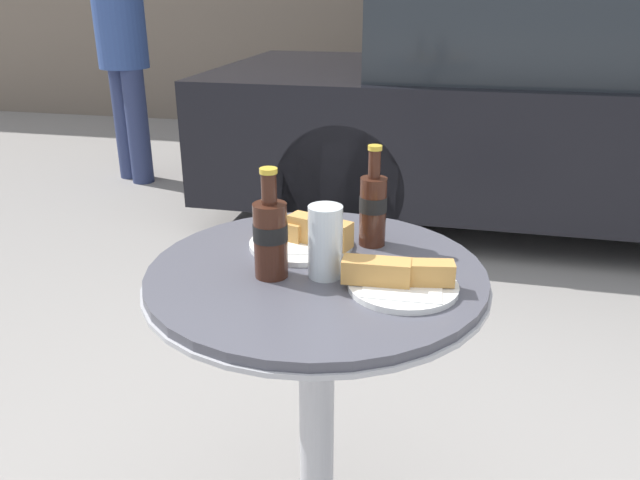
# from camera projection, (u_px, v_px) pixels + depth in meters

# --- Properties ---
(bistro_table) EXTENTS (0.72, 0.72, 0.77)m
(bistro_table) POSITION_uv_depth(u_px,v_px,m) (316.00, 339.00, 1.37)
(bistro_table) COLOR #B7B7BC
(bistro_table) RESTS_ON ground_plane
(cola_bottle_left) EXTENTS (0.06, 0.06, 0.23)m
(cola_bottle_left) POSITION_uv_depth(u_px,v_px,m) (373.00, 207.00, 1.39)
(cola_bottle_left) COLOR #3D1E14
(cola_bottle_left) RESTS_ON bistro_table
(cola_bottle_right) EXTENTS (0.07, 0.07, 0.23)m
(cola_bottle_right) POSITION_uv_depth(u_px,v_px,m) (270.00, 235.00, 1.24)
(cola_bottle_right) COLOR #3D1E14
(cola_bottle_right) RESTS_ON bistro_table
(drinking_glass) EXTENTS (0.07, 0.07, 0.15)m
(drinking_glass) POSITION_uv_depth(u_px,v_px,m) (325.00, 245.00, 1.24)
(drinking_glass) COLOR black
(drinking_glass) RESTS_ON bistro_table
(lunch_plate_near) EXTENTS (0.23, 0.22, 0.06)m
(lunch_plate_near) POSITION_uv_depth(u_px,v_px,m) (400.00, 280.00, 1.21)
(lunch_plate_near) COLOR white
(lunch_plate_near) RESTS_ON bistro_table
(lunch_plate_far) EXTENTS (0.24, 0.24, 0.07)m
(lunch_plate_far) POSITION_uv_depth(u_px,v_px,m) (303.00, 237.00, 1.41)
(lunch_plate_far) COLOR white
(lunch_plate_far) RESTS_ON bistro_table
(parked_car) EXTENTS (4.53, 1.69, 1.39)m
(parked_car) POSITION_uv_depth(u_px,v_px,m) (598.00, 111.00, 3.58)
(parked_car) COLOR black
(parked_car) RESTS_ON ground_plane
(pedestrian) EXTENTS (0.34, 0.34, 1.66)m
(pedestrian) POSITION_uv_depth(u_px,v_px,m) (122.00, 47.00, 4.24)
(pedestrian) COLOR navy
(pedestrian) RESTS_ON ground_plane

